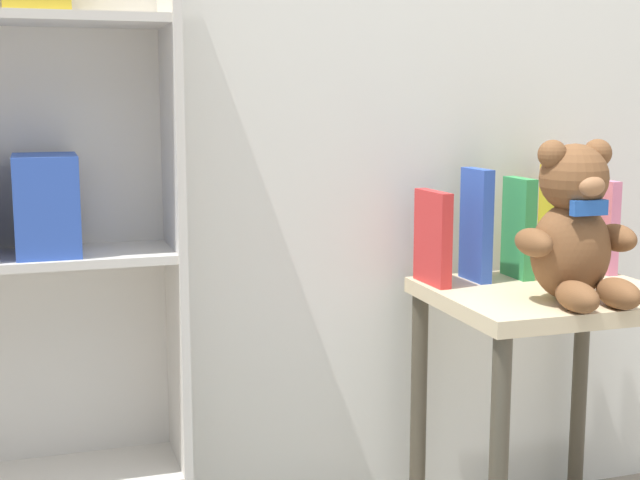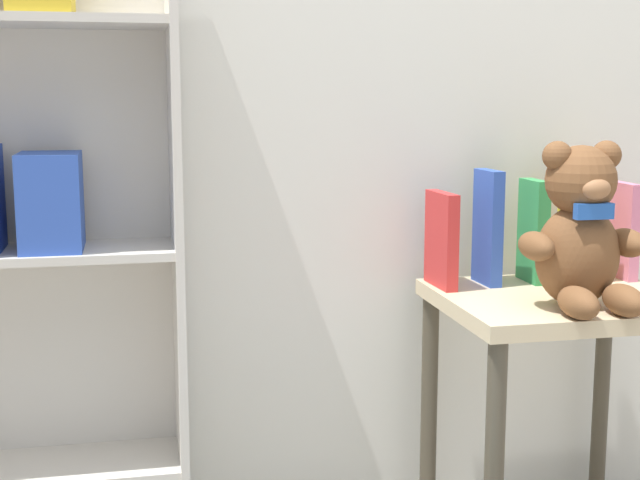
{
  "view_description": "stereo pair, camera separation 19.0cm",
  "coord_description": "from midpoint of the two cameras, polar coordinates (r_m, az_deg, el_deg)",
  "views": [
    {
      "loc": [
        -0.78,
        -0.67,
        1.07
      ],
      "look_at": [
        -0.2,
        1.11,
        0.76
      ],
      "focal_mm": 50.0,
      "sensor_mm": 36.0,
      "label": 1
    },
    {
      "loc": [
        -0.59,
        -0.72,
        1.07
      ],
      "look_at": [
        -0.2,
        1.11,
        0.76
      ],
      "focal_mm": 50.0,
      "sensor_mm": 36.0,
      "label": 2
    }
  ],
  "objects": [
    {
      "name": "bookshelf_side",
      "position": [
        1.94,
        -22.26,
        1.61
      ],
      "size": [
        0.69,
        0.24,
        1.48
      ],
      "color": "beige",
      "rests_on": "ground_plane"
    },
    {
      "name": "book_standing_pink",
      "position": [
        2.31,
        15.18,
        0.89
      ],
      "size": [
        0.03,
        0.14,
        0.23
      ],
      "primitive_type": "cube",
      "rotation": [
        0.0,
        0.0,
        -0.02
      ],
      "color": "#D17093",
      "rests_on": "display_table"
    },
    {
      "name": "book_standing_blue",
      "position": [
        2.13,
        7.48,
        0.95
      ],
      "size": [
        0.03,
        0.11,
        0.27
      ],
      "primitive_type": "cube",
      "rotation": [
        0.0,
        0.0,
        0.04
      ],
      "color": "#2D51B7",
      "rests_on": "display_table"
    },
    {
      "name": "display_table",
      "position": [
        2.1,
        11.88,
        -6.16
      ],
      "size": [
        0.52,
        0.46,
        0.63
      ],
      "color": "beige",
      "rests_on": "ground_plane"
    },
    {
      "name": "book_standing_red",
      "position": [
        2.08,
        4.65,
        0.13
      ],
      "size": [
        0.03,
        0.14,
        0.22
      ],
      "primitive_type": "cube",
      "rotation": [
        0.0,
        0.0,
        0.04
      ],
      "color": "red",
      "rests_on": "display_table"
    },
    {
      "name": "book_standing_green",
      "position": [
        2.18,
        10.2,
        0.75
      ],
      "size": [
        0.03,
        0.11,
        0.24
      ],
      "primitive_type": "cube",
      "rotation": [
        0.0,
        0.0,
        -0.01
      ],
      "color": "#33934C",
      "rests_on": "display_table"
    },
    {
      "name": "teddy_bear",
      "position": [
        1.95,
        13.36,
        0.7
      ],
      "size": [
        0.26,
        0.24,
        0.35
      ],
      "color": "brown",
      "rests_on": "display_table"
    },
    {
      "name": "wall_back",
      "position": [
        2.18,
        0.59,
        14.1
      ],
      "size": [
        4.8,
        0.06,
        2.5
      ],
      "color": "silver",
      "rests_on": "ground_plane"
    },
    {
      "name": "book_standing_yellow",
      "position": [
        2.24,
        12.74,
        1.23
      ],
      "size": [
        0.04,
        0.14,
        0.27
      ],
      "primitive_type": "cube",
      "rotation": [
        0.0,
        0.0,
        0.04
      ],
      "color": "gold",
      "rests_on": "display_table"
    }
  ]
}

